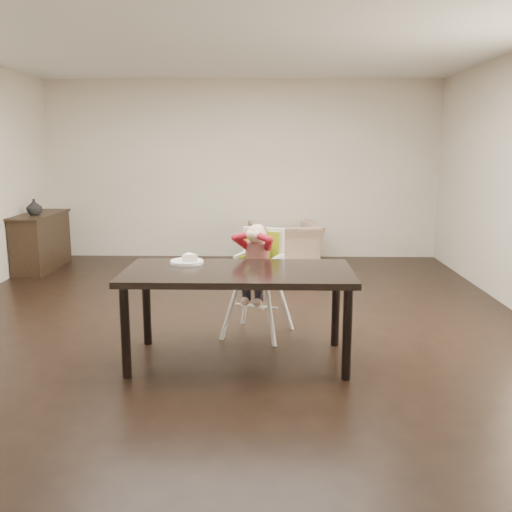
{
  "coord_description": "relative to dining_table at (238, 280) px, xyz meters",
  "views": [
    {
      "loc": [
        0.42,
        -5.33,
        1.71
      ],
      "look_at": [
        0.31,
        -0.56,
        0.79
      ],
      "focal_mm": 40.0,
      "sensor_mm": 36.0,
      "label": 1
    }
  ],
  "objects": [
    {
      "name": "armchair",
      "position": [
        0.47,
        3.75,
        -0.25
      ],
      "size": [
        1.06,
        0.8,
        0.83
      ],
      "primitive_type": "imported",
      "rotation": [
        0.0,
        0.0,
        3.35
      ],
      "color": "tan",
      "rests_on": "ground"
    },
    {
      "name": "high_chair",
      "position": [
        0.15,
        0.67,
        0.05
      ],
      "size": [
        0.55,
        0.55,
        1.03
      ],
      "rotation": [
        0.0,
        0.0,
        -0.34
      ],
      "color": "white",
      "rests_on": "ground"
    },
    {
      "name": "ground",
      "position": [
        -0.18,
        0.95,
        -0.67
      ],
      "size": [
        7.0,
        7.0,
        0.0
      ],
      "primitive_type": "plane",
      "color": "black",
      "rests_on": "ground"
    },
    {
      "name": "sideboard",
      "position": [
        -2.96,
        3.42,
        -0.27
      ],
      "size": [
        0.44,
        1.26,
        0.79
      ],
      "color": "black",
      "rests_on": "ground"
    },
    {
      "name": "dining_table",
      "position": [
        0.0,
        0.0,
        0.0
      ],
      "size": [
        1.8,
        0.9,
        0.75
      ],
      "color": "black",
      "rests_on": "ground"
    },
    {
      "name": "room_walls",
      "position": [
        -0.18,
        0.95,
        1.18
      ],
      "size": [
        6.02,
        7.02,
        2.71
      ],
      "color": "beige",
      "rests_on": "ground"
    },
    {
      "name": "plate",
      "position": [
        -0.43,
        0.24,
        0.11
      ],
      "size": [
        0.33,
        0.33,
        0.08
      ],
      "rotation": [
        0.0,
        0.0,
        -0.21
      ],
      "color": "white",
      "rests_on": "dining_table"
    },
    {
      "name": "vase",
      "position": [
        -2.96,
        3.26,
        0.22
      ],
      "size": [
        0.25,
        0.26,
        0.21
      ],
      "primitive_type": "imported",
      "rotation": [
        0.0,
        0.0,
        0.23
      ],
      "color": "#99999E",
      "rests_on": "sideboard"
    }
  ]
}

